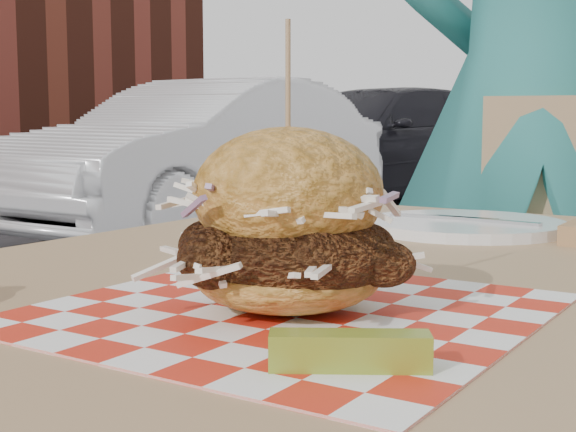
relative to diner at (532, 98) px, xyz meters
The scene contains 9 objects.
diner is the anchor object (origin of this frame).
car_white 4.87m from the diner, 137.38° to the left, with size 1.32×3.78×1.24m, color silver.
car_dark 7.22m from the diner, 119.73° to the left, with size 1.79×4.40×1.28m, color black.
patio_table 1.18m from the diner, 82.90° to the right, with size 0.80×1.20×0.75m.
patio_chair 0.45m from the diner, 59.02° to the right, with size 0.53×0.53×0.95m.
paper_liner 1.34m from the diner, 81.58° to the right, with size 0.36×0.36×0.00m, color red.
sandwich 1.33m from the diner, 81.58° to the right, with size 0.19×0.19×0.22m.
pickle_spear 1.46m from the diner, 77.78° to the right, with size 0.10×0.02×0.02m, color olive.
place_setting 0.83m from the diner, 79.81° to the right, with size 0.27×0.27×0.02m.
Camera 1 is at (0.50, -0.94, 0.90)m, focal length 50.00 mm.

